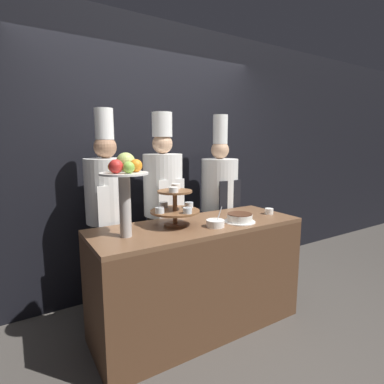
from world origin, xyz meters
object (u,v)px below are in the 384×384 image
(serving_bowl_near, at_px, (215,223))
(cake_round, at_px, (240,218))
(chef_center_right, at_px, (219,199))
(chef_center_left, at_px, (163,201))
(tiered_stand, at_px, (175,206))
(cup_white, at_px, (269,211))
(fruit_pedestal, at_px, (125,179))
(chef_left, at_px, (108,210))

(serving_bowl_near, bearing_deg, cake_round, 2.10)
(chef_center_right, bearing_deg, chef_center_left, 180.00)
(tiered_stand, bearing_deg, cup_white, -6.81)
(tiered_stand, height_order, fruit_pedestal, fruit_pedestal)
(tiered_stand, xyz_separation_m, cup_white, (0.94, -0.11, -0.13))
(fruit_pedestal, relative_size, chef_left, 0.32)
(tiered_stand, bearing_deg, chef_left, 128.10)
(cake_round, relative_size, cup_white, 3.34)
(chef_center_left, height_order, chef_center_right, chef_center_right)
(chef_left, height_order, chef_center_right, chef_center_right)
(fruit_pedestal, xyz_separation_m, serving_bowl_near, (0.68, -0.14, -0.38))
(fruit_pedestal, bearing_deg, chef_center_right, 24.35)
(tiered_stand, xyz_separation_m, fruit_pedestal, (-0.42, -0.06, 0.25))
(serving_bowl_near, xyz_separation_m, chef_center_left, (-0.11, 0.70, 0.08))
(cake_round, distance_m, chef_center_right, 0.75)
(cup_white, relative_size, chef_left, 0.04)
(cake_round, distance_m, chef_center_left, 0.78)
(serving_bowl_near, bearing_deg, chef_center_left, 99.02)
(cake_round, distance_m, cup_white, 0.43)
(serving_bowl_near, xyz_separation_m, chef_center_right, (0.56, 0.70, 0.03))
(tiered_stand, height_order, cup_white, tiered_stand)
(serving_bowl_near, xyz_separation_m, chef_left, (-0.65, 0.70, 0.05))
(cake_round, xyz_separation_m, cup_white, (0.42, 0.08, -0.01))
(fruit_pedestal, distance_m, chef_center_left, 0.85)
(fruit_pedestal, distance_m, cup_white, 1.41)
(tiered_stand, bearing_deg, chef_center_right, 31.48)
(chef_center_right, bearing_deg, chef_left, 180.00)
(cup_white, distance_m, chef_left, 1.46)
(chef_center_right, bearing_deg, tiered_stand, -148.52)
(chef_left, distance_m, chef_center_left, 0.54)
(tiered_stand, distance_m, serving_bowl_near, 0.35)
(fruit_pedestal, relative_size, cup_white, 7.49)
(fruit_pedestal, xyz_separation_m, cake_round, (0.94, -0.13, -0.38))
(cake_round, height_order, serving_bowl_near, serving_bowl_near)
(chef_center_left, bearing_deg, serving_bowl_near, -80.98)
(cake_round, bearing_deg, chef_center_left, 118.15)
(cup_white, xyz_separation_m, chef_left, (-1.33, 0.61, 0.05))
(serving_bowl_near, height_order, chef_left, chef_left)
(chef_left, bearing_deg, serving_bowl_near, -47.25)
(fruit_pedestal, distance_m, serving_bowl_near, 0.79)
(cake_round, height_order, chef_center_left, chef_center_left)
(serving_bowl_near, distance_m, chef_center_right, 0.90)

